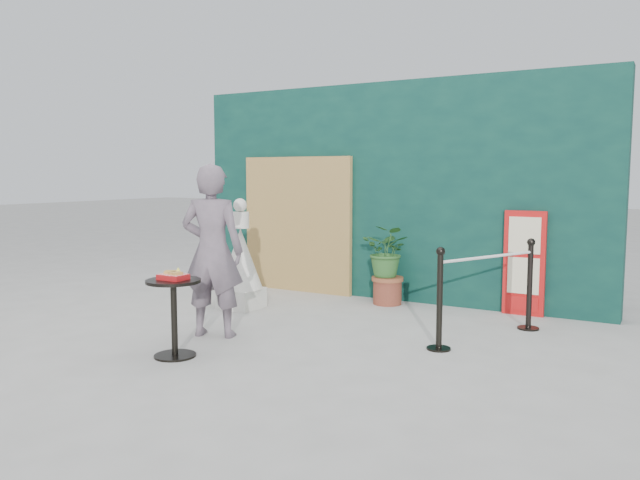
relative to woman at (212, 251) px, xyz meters
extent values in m
plane|color=#ADAAA5|center=(0.78, -0.25, -0.93)|extent=(60.00, 60.00, 0.00)
cube|color=#0A2D29|center=(0.78, 2.90, 0.57)|extent=(6.00, 0.30, 3.00)
cube|color=tan|center=(-0.62, 2.69, 0.07)|extent=(1.80, 0.08, 2.00)
imported|color=slate|center=(0.00, 0.00, 0.00)|extent=(0.79, 0.64, 1.86)
cube|color=red|center=(2.68, 2.71, -0.28)|extent=(0.50, 0.06, 1.30)
cube|color=beige|center=(2.68, 2.67, 0.07)|extent=(0.38, 0.02, 0.45)
cube|color=beige|center=(2.68, 2.67, -0.43)|extent=(0.38, 0.02, 0.45)
cube|color=red|center=(2.68, 2.67, -0.78)|extent=(0.38, 0.02, 0.18)
cube|color=white|center=(-0.59, 1.27, -0.80)|extent=(0.48, 0.48, 0.26)
cone|color=white|center=(-0.59, 1.27, -0.27)|extent=(0.56, 0.56, 0.79)
cylinder|color=silver|center=(-0.59, 1.27, 0.23)|extent=(0.23, 0.23, 0.21)
sphere|color=silver|center=(-0.59, 1.27, 0.42)|extent=(0.18, 0.18, 0.18)
cylinder|color=black|center=(0.18, -0.79, -0.92)|extent=(0.40, 0.40, 0.02)
cylinder|color=black|center=(0.18, -0.79, -0.57)|extent=(0.06, 0.06, 0.72)
cylinder|color=black|center=(0.18, -0.79, -0.19)|extent=(0.52, 0.52, 0.03)
cube|color=red|center=(0.18, -0.79, -0.15)|extent=(0.26, 0.19, 0.05)
cube|color=red|center=(0.18, -0.79, -0.13)|extent=(0.24, 0.17, 0.00)
cube|color=gold|center=(0.14, -0.78, -0.11)|extent=(0.15, 0.14, 0.02)
cube|color=gold|center=(0.23, -0.81, -0.11)|extent=(0.13, 0.13, 0.02)
cone|color=#FEFC43|center=(0.20, -0.74, -0.09)|extent=(0.06, 0.06, 0.06)
cylinder|color=brown|center=(0.96, 2.46, -0.77)|extent=(0.38, 0.38, 0.32)
cylinder|color=#955130|center=(0.96, 2.46, -0.58)|extent=(0.42, 0.42, 0.05)
imported|color=#2D5E28|center=(0.96, 2.46, -0.21)|extent=(0.63, 0.55, 0.70)
cylinder|color=black|center=(2.29, 0.71, -0.92)|extent=(0.24, 0.24, 0.02)
cylinder|color=black|center=(2.29, 0.71, -0.45)|extent=(0.06, 0.06, 0.96)
sphere|color=black|center=(2.29, 0.71, 0.06)|extent=(0.09, 0.09, 0.09)
cylinder|color=black|center=(2.89, 2.01, -0.92)|extent=(0.24, 0.24, 0.02)
cylinder|color=black|center=(2.89, 2.01, -0.45)|extent=(0.06, 0.06, 0.96)
sphere|color=black|center=(2.89, 2.01, 0.06)|extent=(0.09, 0.09, 0.09)
cylinder|color=silver|center=(2.59, 1.36, -0.05)|extent=(0.63, 1.31, 0.03)
camera|label=1|loc=(4.31, -5.15, 0.82)|focal=35.00mm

